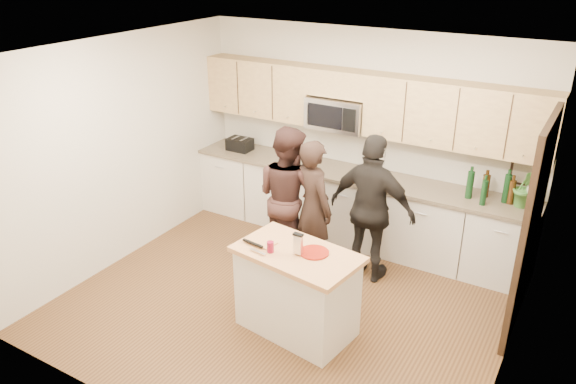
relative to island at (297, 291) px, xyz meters
The scene contains 21 objects.
floor 0.67m from the island, 133.26° to the left, with size 4.50×4.50×0.00m, color brown.
room_shell 1.37m from the island, 133.26° to the left, with size 4.52×4.02×2.71m.
back_cabinetry 2.07m from the island, 99.28° to the left, with size 4.50×0.66×0.94m.
upper_cabinetry 2.61m from the island, 97.82° to the left, with size 4.50×0.33×0.75m.
microwave 2.55m from the island, 106.65° to the left, with size 0.76×0.41×0.40m.
doorway 2.38m from the island, 33.49° to the left, with size 0.06×1.25×2.20m.
framed_picture 2.96m from the island, 55.35° to the left, with size 0.30×0.03×0.38m.
dish_towel 2.28m from the island, 124.67° to the left, with size 0.34×0.60×0.48m.
island is the anchor object (origin of this frame).
red_plate 0.48m from the island, 23.05° to the left, with size 0.29×0.29×0.02m, color maroon.
box_grater 0.57m from the island, 52.03° to the right, with size 0.10×0.05×0.21m.
drink_glass 0.56m from the island, 149.72° to the right, with size 0.07×0.07×0.11m, color maroon.
cutting_board 0.60m from the island, behind, with size 0.28×0.17×0.02m, color tan.
tongs 0.65m from the island, 165.59° to the right, with size 0.25×0.03×0.02m, color black.
knife 0.60m from the island, 146.14° to the right, with size 0.19×0.02×0.01m, color silver.
toaster 2.96m from the island, 135.82° to the left, with size 0.34×0.24×0.17m.
bottle_cluster 2.57m from the island, 56.01° to the left, with size 0.70×0.31×0.39m.
orchid 2.77m from the island, 50.74° to the left, with size 0.26×0.21×0.47m, color #437F33.
woman_left 1.24m from the island, 110.67° to the left, with size 0.60×0.39×1.63m, color black.
woman_center 1.45m from the island, 124.18° to the left, with size 0.84×0.65×1.72m, color #311C18.
woman_right 1.38m from the island, 79.82° to the left, with size 1.03×0.43×1.75m, color black.
Camera 1 is at (2.64, -4.44, 3.61)m, focal length 35.00 mm.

